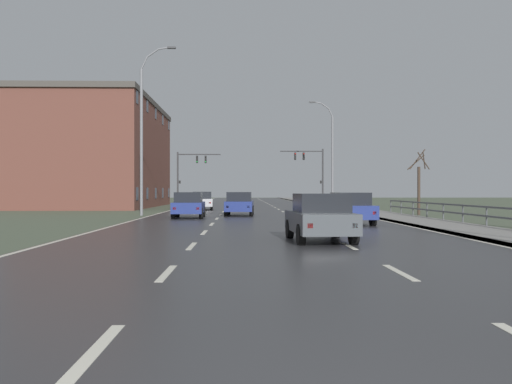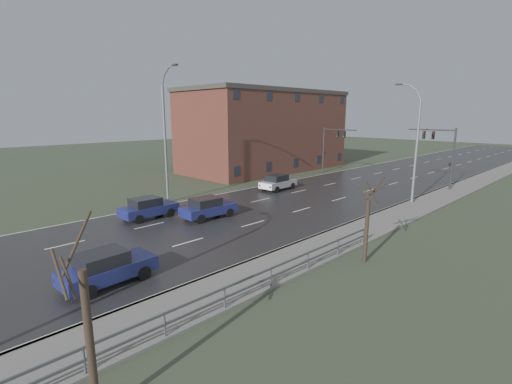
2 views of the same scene
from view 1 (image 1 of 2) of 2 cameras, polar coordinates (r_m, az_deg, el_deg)
The scene contains 15 objects.
ground_plane at distance 51.74m, azimuth -0.46°, elevation -1.77°, with size 160.00×160.00×0.12m.
road_asphalt_strip at distance 63.73m, azimuth -0.63°, elevation -1.35°, with size 14.00×120.00×0.03m.
sidewalk_right at distance 64.39m, azimuth 6.89°, elevation -1.29°, with size 3.00×120.00×0.12m.
guardrail at distance 27.54m, azimuth 21.44°, elevation -1.86°, with size 0.07×28.93×1.00m.
street_lamp_midground at distance 52.69m, azimuth 7.69°, elevation 3.71°, with size 2.29×0.24×10.06m.
street_lamp_left_bank at distance 38.16m, azimuth -11.45°, elevation 6.01°, with size 2.39×0.24×11.35m.
traffic_signal_right at distance 60.83m, azimuth 5.81°, elevation 2.56°, with size 4.74×0.36×6.21m.
traffic_signal_left at distance 61.10m, azimuth -6.94°, elevation 2.36°, with size 4.75×0.36×5.87m.
car_far_left at distance 36.77m, azimuth -1.71°, elevation -1.20°, with size 1.97×4.17×1.57m.
car_near_right at distance 33.77m, azimuth -6.90°, elevation -1.32°, with size 1.89×4.13×1.57m.
car_far_right at distance 18.19m, azimuth 6.56°, elevation -2.57°, with size 2.00×4.18×1.57m.
car_mid_centre at distance 48.14m, azimuth -5.53°, elevation -0.88°, with size 2.03×4.20×1.57m.
car_distant at distance 27.53m, azimuth 9.55°, elevation -1.65°, with size 2.02×4.20×1.57m.
brick_building at distance 59.33m, azimuth -15.52°, elevation 3.70°, with size 11.25×22.98×10.68m.
bare_tree_mid at distance 39.52m, azimuth 16.36°, elevation 0.66°, with size 1.30×1.34×4.53m.
Camera 1 is at (-0.82, -3.71, 1.67)m, focal length 39.06 mm.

